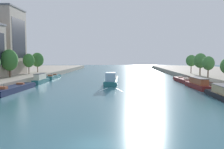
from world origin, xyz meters
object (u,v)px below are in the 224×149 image
barge_midriver (112,80)px  tree_left_end_of_row (37,60)px  tree_right_past_mid (191,61)px  tree_left_past_mid (29,61)px  tree_left_distant (9,60)px  moored_boat_left_midway (41,79)px  moored_boat_left_near (53,77)px  tree_right_nearest (200,61)px  moored_boat_left_gap_after (14,89)px  moored_boat_right_upstream (183,80)px  moored_boat_right_lone (198,84)px  tree_right_third (208,63)px

barge_midriver → tree_left_end_of_row: bearing=144.3°
tree_left_end_of_row → tree_right_past_mid: (55.99, -3.31, -0.25)m
tree_left_end_of_row → tree_left_past_mid: bearing=-87.0°
tree_left_distant → moored_boat_left_midway: bearing=-1.2°
moored_boat_left_midway → moored_boat_left_near: (-0.67, 14.49, -0.60)m
tree_left_distant → tree_right_past_mid: tree_left_distant is taller
moored_boat_left_near → barge_midriver: bearing=-32.8°
moored_boat_left_midway → tree_right_past_mid: tree_right_past_mid is taller
tree_left_past_mid → tree_left_end_of_row: 9.64m
tree_right_nearest → tree_right_past_mid: 9.46m
moored_boat_left_near → tree_left_end_of_row: bearing=137.8°
moored_boat_left_gap_after → tree_right_past_mid: (47.81, 33.93, 5.54)m
barge_midriver → moored_boat_right_upstream: bearing=11.1°
moored_boat_left_midway → tree_left_past_mid: tree_left_past_mid is taller
tree_left_past_mid → tree_right_nearest: 55.54m
moored_boat_left_gap_after → tree_right_nearest: bearing=27.1°
barge_midriver → tree_right_past_mid: 32.74m
tree_left_past_mid → tree_right_nearest: size_ratio=0.99×
moored_boat_left_gap_after → moored_boat_left_near: size_ratio=1.35×
tree_right_nearest → moored_boat_right_lone: bearing=-109.9°
tree_left_past_mid → barge_midriver: bearing=-21.2°
moored_boat_left_midway → tree_right_third: 46.98m
barge_midriver → tree_right_nearest: bearing=15.9°
moored_boat_left_gap_after → tree_left_distant: size_ratio=2.14×
tree_left_end_of_row → moored_boat_right_lone: bearing=-31.8°
tree_left_end_of_row → moored_boat_left_midway: bearing=-68.2°
moored_boat_right_lone → tree_left_end_of_row: size_ratio=1.74×
tree_right_nearest → tree_right_past_mid: size_ratio=1.07×
tree_right_third → moored_boat_left_midway: bearing=-179.0°
barge_midriver → moored_boat_right_lone: bearing=-25.9°
barge_midriver → moored_boat_right_upstream: 21.46m
tree_right_past_mid → moored_boat_left_gap_after: bearing=-144.6°
barge_midriver → tree_left_end_of_row: size_ratio=2.77×
tree_left_end_of_row → tree_right_past_mid: bearing=-3.4°
moored_boat_right_upstream → tree_right_third: tree_right_third is taller
moored_boat_left_near → moored_boat_right_lone: (41.47, -23.45, 0.50)m
tree_left_distant → tree_right_nearest: (56.18, 8.79, -0.25)m
tree_left_end_of_row → moored_boat_left_near: bearing=-42.2°
moored_boat_left_gap_after → moored_boat_left_near: (-0.17, 30.00, -0.02)m
moored_boat_right_lone → tree_right_nearest: tree_right_nearest is taller
moored_boat_right_lone → tree_left_end_of_row: 58.47m
moored_boat_left_midway → moored_boat_right_upstream: bearing=7.4°
barge_midriver → tree_right_third: bearing=-0.8°
moored_boat_right_lone → moored_boat_left_midway: bearing=167.6°
moored_boat_left_gap_after → tree_left_end_of_row: 38.57m
moored_boat_right_upstream → moored_boat_left_gap_after: bearing=-153.4°
moored_boat_left_gap_after → tree_left_end_of_row: (-8.17, 37.25, 5.79)m
moored_boat_left_near → tree_right_third: size_ratio=2.10×
tree_left_past_mid → moored_boat_left_midway: bearing=-56.0°
tree_left_distant → tree_right_third: size_ratio=1.33×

